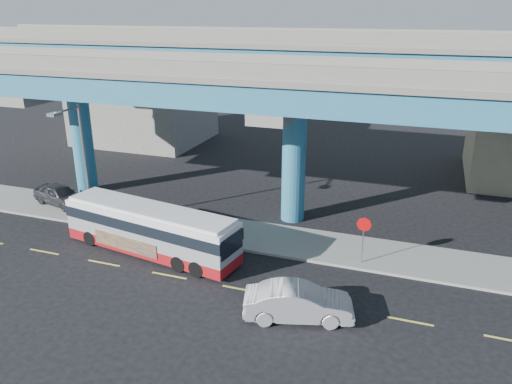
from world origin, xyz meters
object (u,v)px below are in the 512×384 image
(parked_car, at_px, (60,195))
(street_lamp, at_px, (77,149))
(transit_bus, at_px, (151,228))
(stop_sign, at_px, (364,230))
(sedan, at_px, (298,303))

(parked_car, relative_size, street_lamp, 0.59)
(transit_bus, distance_m, parked_car, 10.43)
(stop_sign, bearing_deg, transit_bus, -145.39)
(sedan, relative_size, parked_car, 1.14)
(transit_bus, height_order, parked_car, transit_bus)
(transit_bus, relative_size, stop_sign, 4.16)
(parked_car, height_order, street_lamp, street_lamp)
(transit_bus, height_order, stop_sign, stop_sign)
(transit_bus, relative_size, sedan, 2.14)
(street_lamp, bearing_deg, stop_sign, 2.46)
(street_lamp, xyz_separation_m, stop_sign, (17.10, 0.73, -3.03))
(parked_car, xyz_separation_m, stop_sign, (20.97, -1.53, 1.18))
(parked_car, bearing_deg, sedan, -97.69)
(parked_car, bearing_deg, street_lamp, -106.72)
(transit_bus, relative_size, street_lamp, 1.44)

